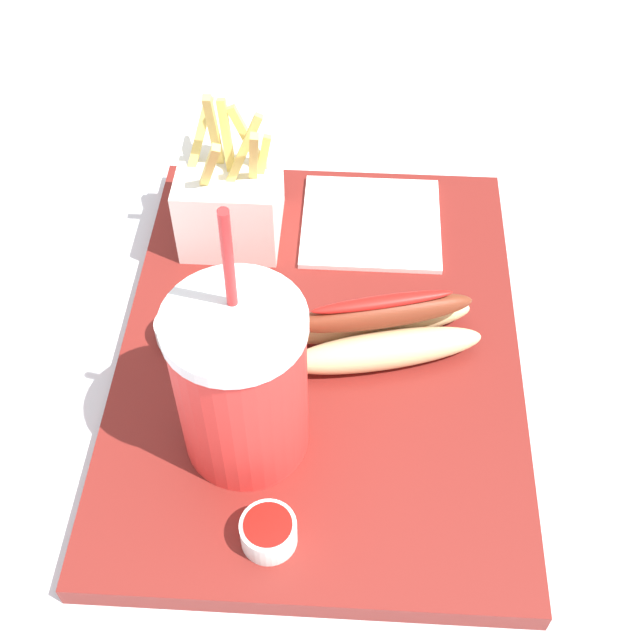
# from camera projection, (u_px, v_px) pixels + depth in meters

# --- Properties ---
(ground_plane) EXTENTS (2.40, 2.40, 0.02)m
(ground_plane) POSITION_uv_depth(u_px,v_px,m) (320.00, 366.00, 0.70)
(ground_plane) COLOR silver
(food_tray) EXTENTS (0.43, 0.32, 0.02)m
(food_tray) POSITION_uv_depth(u_px,v_px,m) (320.00, 351.00, 0.68)
(food_tray) COLOR maroon
(food_tray) RESTS_ON ground_plane
(soda_cup) EXTENTS (0.09, 0.09, 0.23)m
(soda_cup) POSITION_uv_depth(u_px,v_px,m) (241.00, 382.00, 0.57)
(soda_cup) COLOR red
(soda_cup) RESTS_ON food_tray
(fries_basket) EXTENTS (0.09, 0.09, 0.15)m
(fries_basket) POSITION_uv_depth(u_px,v_px,m) (231.00, 198.00, 0.73)
(fries_basket) COLOR white
(fries_basket) RESTS_ON food_tray
(hot_dog_1) EXTENTS (0.10, 0.17, 0.06)m
(hot_dog_1) POSITION_uv_depth(u_px,v_px,m) (380.00, 330.00, 0.66)
(hot_dog_1) COLOR #E5C689
(hot_dog_1) RESTS_ON food_tray
(ketchup_cup_1) EXTENTS (0.04, 0.04, 0.02)m
(ketchup_cup_1) POSITION_uv_depth(u_px,v_px,m) (179.00, 329.00, 0.67)
(ketchup_cup_1) COLOR white
(ketchup_cup_1) RESTS_ON food_tray
(ketchup_cup_2) EXTENTS (0.04, 0.04, 0.02)m
(ketchup_cup_2) POSITION_uv_depth(u_px,v_px,m) (269.00, 531.00, 0.56)
(ketchup_cup_2) COLOR white
(ketchup_cup_2) RESTS_ON food_tray
(napkin_stack) EXTENTS (0.12, 0.13, 0.00)m
(napkin_stack) POSITION_uv_depth(u_px,v_px,m) (371.00, 223.00, 0.77)
(napkin_stack) COLOR white
(napkin_stack) RESTS_ON food_tray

